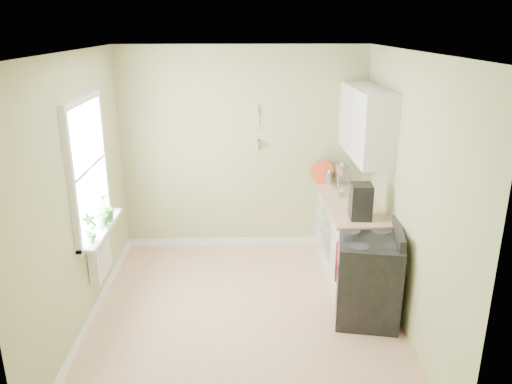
{
  "coord_description": "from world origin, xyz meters",
  "views": [
    {
      "loc": [
        -0.01,
        -4.6,
        2.93
      ],
      "look_at": [
        0.13,
        0.55,
        1.19
      ],
      "focal_mm": 35.0,
      "sensor_mm": 36.0,
      "label": 1
    }
  ],
  "objects_px": {
    "stand_mixer": "(344,181)",
    "kettle": "(329,176)",
    "stove": "(368,277)",
    "coffee_maker": "(360,202)"
  },
  "relations": [
    {
      "from": "stand_mixer",
      "to": "kettle",
      "type": "relative_size",
      "value": 1.86
    },
    {
      "from": "stand_mixer",
      "to": "kettle",
      "type": "bearing_deg",
      "value": 105.92
    },
    {
      "from": "stove",
      "to": "coffee_maker",
      "type": "bearing_deg",
      "value": 90.98
    },
    {
      "from": "kettle",
      "to": "stand_mixer",
      "type": "bearing_deg",
      "value": -74.08
    },
    {
      "from": "kettle",
      "to": "coffee_maker",
      "type": "relative_size",
      "value": 0.52
    },
    {
      "from": "stand_mixer",
      "to": "kettle",
      "type": "xyz_separation_m",
      "value": [
        -0.11,
        0.4,
        -0.06
      ]
    },
    {
      "from": "stove",
      "to": "coffee_maker",
      "type": "relative_size",
      "value": 2.58
    },
    {
      "from": "stand_mixer",
      "to": "kettle",
      "type": "distance_m",
      "value": 0.42
    },
    {
      "from": "stove",
      "to": "stand_mixer",
      "type": "bearing_deg",
      "value": 90.95
    },
    {
      "from": "coffee_maker",
      "to": "stove",
      "type": "bearing_deg",
      "value": -89.02
    }
  ]
}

